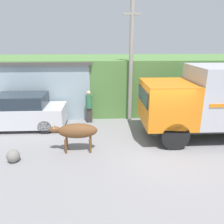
{
  "coord_description": "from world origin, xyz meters",
  "views": [
    {
      "loc": [
        -2.29,
        -8.03,
        4.22
      ],
      "look_at": [
        -1.85,
        0.35,
        1.44
      ],
      "focal_mm": 35.0,
      "sensor_mm": 36.0,
      "label": 1
    }
  ],
  "objects_px": {
    "brown_cow": "(77,131)",
    "pedestrian_on_hill": "(89,105)",
    "utility_pole": "(131,61)",
    "roadside_rock": "(13,156)",
    "parked_suv": "(20,112)"
  },
  "relations": [
    {
      "from": "brown_cow",
      "to": "roadside_rock",
      "type": "distance_m",
      "value": 2.42
    },
    {
      "from": "brown_cow",
      "to": "utility_pole",
      "type": "distance_m",
      "value": 4.9
    },
    {
      "from": "utility_pole",
      "to": "pedestrian_on_hill",
      "type": "bearing_deg",
      "value": -173.48
    },
    {
      "from": "brown_cow",
      "to": "pedestrian_on_hill",
      "type": "xyz_separation_m",
      "value": [
        0.33,
        3.23,
        0.09
      ]
    },
    {
      "from": "utility_pole",
      "to": "roadside_rock",
      "type": "distance_m",
      "value": 7.0
    },
    {
      "from": "pedestrian_on_hill",
      "to": "utility_pole",
      "type": "bearing_deg",
      "value": -173.43
    },
    {
      "from": "pedestrian_on_hill",
      "to": "roadside_rock",
      "type": "bearing_deg",
      "value": 56.76
    },
    {
      "from": "pedestrian_on_hill",
      "to": "brown_cow",
      "type": "bearing_deg",
      "value": 84.16
    },
    {
      "from": "roadside_rock",
      "to": "parked_suv",
      "type": "bearing_deg",
      "value": 103.63
    },
    {
      "from": "brown_cow",
      "to": "utility_pole",
      "type": "bearing_deg",
      "value": 57.27
    },
    {
      "from": "parked_suv",
      "to": "roadside_rock",
      "type": "relative_size",
      "value": 9.43
    },
    {
      "from": "utility_pole",
      "to": "roadside_rock",
      "type": "relative_size",
      "value": 13.19
    },
    {
      "from": "parked_suv",
      "to": "utility_pole",
      "type": "distance_m",
      "value": 6.11
    },
    {
      "from": "parked_suv",
      "to": "utility_pole",
      "type": "relative_size",
      "value": 0.71
    },
    {
      "from": "parked_suv",
      "to": "roadside_rock",
      "type": "bearing_deg",
      "value": -80.73
    }
  ]
}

